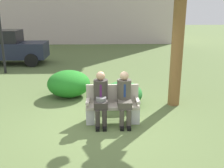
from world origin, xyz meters
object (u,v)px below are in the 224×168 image
(seated_man_right, at_px, (124,95))
(shrub_near_bench, at_px, (123,94))
(park_bench, at_px, (113,106))
(parked_car_near, at_px, (6,47))
(seated_man_left, at_px, (101,96))
(shrub_mid_lawn, at_px, (69,84))
(street_lamp, at_px, (0,22))

(seated_man_right, xyz_separation_m, shrub_near_bench, (0.05, 1.17, -0.36))
(park_bench, height_order, parked_car_near, parked_car_near)
(parked_car_near, bearing_deg, seated_man_left, -56.87)
(seated_man_right, relative_size, shrub_mid_lawn, 0.95)
(seated_man_left, xyz_separation_m, parked_car_near, (-4.71, 7.22, 0.13))
(seated_man_left, height_order, shrub_mid_lawn, seated_man_left)
(seated_man_right, bearing_deg, park_bench, 156.23)
(park_bench, height_order, shrub_near_bench, park_bench)
(seated_man_left, height_order, shrub_near_bench, seated_man_left)
(shrub_near_bench, bearing_deg, parked_car_near, 131.37)
(seated_man_right, xyz_separation_m, shrub_mid_lawn, (-1.57, 2.05, -0.29))
(seated_man_left, bearing_deg, park_bench, 24.14)
(park_bench, bearing_deg, seated_man_right, -23.77)
(seated_man_right, relative_size, street_lamp, 0.36)
(seated_man_left, bearing_deg, seated_man_right, 0.57)
(shrub_near_bench, bearing_deg, park_bench, -107.45)
(shrub_near_bench, distance_m, shrub_mid_lawn, 1.85)
(shrub_near_bench, bearing_deg, shrub_mid_lawn, 151.42)
(park_bench, xyz_separation_m, parked_car_near, (-4.99, 7.09, 0.45))
(park_bench, bearing_deg, street_lamp, 130.56)
(parked_car_near, bearing_deg, park_bench, -54.85)
(park_bench, relative_size, shrub_near_bench, 1.14)
(street_lamp, bearing_deg, park_bench, -49.44)
(seated_man_right, relative_size, shrub_near_bench, 1.13)
(shrub_mid_lawn, bearing_deg, shrub_near_bench, -28.58)
(seated_man_right, height_order, street_lamp, street_lamp)
(parked_car_near, height_order, street_lamp, street_lamp)
(shrub_near_bench, distance_m, parked_car_near, 8.07)
(parked_car_near, bearing_deg, street_lamp, -73.57)
(seated_man_right, bearing_deg, parked_car_near, 126.14)
(shrub_mid_lawn, bearing_deg, seated_man_right, -52.63)
(seated_man_left, distance_m, parked_car_near, 8.62)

